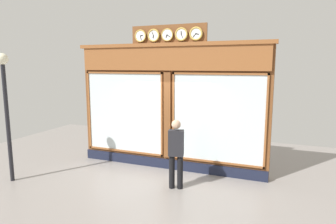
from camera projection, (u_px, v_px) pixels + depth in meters
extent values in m
plane|color=gray|center=(117.00, 213.00, 5.95)|extent=(14.00, 14.00, 0.00)
cube|color=brown|center=(170.00, 109.00, 8.39)|extent=(5.53, 0.30, 3.46)
cube|color=#191E33|center=(168.00, 164.00, 8.48)|extent=(5.53, 0.08, 0.28)
cube|color=brown|center=(167.00, 59.00, 7.99)|extent=(5.42, 0.08, 0.64)
cube|color=brown|center=(168.00, 45.00, 7.95)|extent=(5.64, 0.20, 0.10)
cube|color=silver|center=(217.00, 119.00, 7.75)|extent=(2.41, 0.02, 2.31)
cube|color=brown|center=(218.00, 74.00, 7.55)|extent=(2.51, 0.04, 0.05)
cube|color=brown|center=(216.00, 162.00, 7.92)|extent=(2.51, 0.04, 0.05)
cube|color=brown|center=(266.00, 122.00, 7.29)|extent=(0.05, 0.04, 2.41)
cube|color=brown|center=(173.00, 116.00, 8.18)|extent=(0.05, 0.04, 2.41)
cube|color=silver|center=(124.00, 113.00, 8.77)|extent=(2.41, 0.02, 2.31)
cube|color=brown|center=(123.00, 73.00, 8.57)|extent=(2.51, 0.04, 0.05)
cube|color=brown|center=(125.00, 151.00, 8.94)|extent=(2.51, 0.04, 0.05)
cube|color=brown|center=(89.00, 110.00, 9.20)|extent=(0.05, 0.04, 2.41)
cube|color=brown|center=(162.00, 115.00, 8.31)|extent=(0.05, 0.04, 2.41)
cube|color=brown|center=(168.00, 116.00, 8.25)|extent=(0.20, 0.10, 2.41)
cube|color=brown|center=(168.00, 35.00, 7.95)|extent=(2.15, 0.06, 0.55)
cylinder|color=white|center=(196.00, 34.00, 7.58)|extent=(0.28, 0.02, 0.28)
torus|color=gold|center=(196.00, 34.00, 7.58)|extent=(0.36, 0.05, 0.36)
cube|color=black|center=(197.00, 34.00, 7.56)|extent=(0.08, 0.01, 0.04)
cube|color=black|center=(194.00, 35.00, 7.59)|extent=(0.09, 0.01, 0.10)
sphere|color=black|center=(196.00, 34.00, 7.57)|extent=(0.02, 0.02, 0.02)
cylinder|color=white|center=(181.00, 34.00, 7.73)|extent=(0.28, 0.02, 0.28)
torus|color=gold|center=(181.00, 34.00, 7.73)|extent=(0.35, 0.05, 0.35)
cube|color=black|center=(181.00, 33.00, 7.71)|extent=(0.02, 0.01, 0.08)
cube|color=black|center=(182.00, 36.00, 7.72)|extent=(0.06, 0.01, 0.11)
sphere|color=black|center=(181.00, 34.00, 7.71)|extent=(0.02, 0.02, 0.02)
cylinder|color=white|center=(167.00, 35.00, 7.88)|extent=(0.28, 0.02, 0.28)
torus|color=gold|center=(167.00, 35.00, 7.87)|extent=(0.34, 0.03, 0.34)
cube|color=black|center=(166.00, 36.00, 7.87)|extent=(0.05, 0.01, 0.08)
cube|color=black|center=(169.00, 36.00, 7.85)|extent=(0.11, 0.01, 0.08)
sphere|color=black|center=(167.00, 35.00, 7.86)|extent=(0.02, 0.02, 0.02)
cylinder|color=white|center=(154.00, 35.00, 8.02)|extent=(0.28, 0.02, 0.28)
torus|color=gold|center=(154.00, 35.00, 8.02)|extent=(0.35, 0.05, 0.35)
cube|color=black|center=(153.00, 37.00, 8.02)|extent=(0.03, 0.01, 0.08)
cube|color=black|center=(153.00, 33.00, 8.01)|extent=(0.06, 0.01, 0.12)
sphere|color=black|center=(153.00, 35.00, 8.00)|extent=(0.02, 0.02, 0.02)
cylinder|color=white|center=(140.00, 36.00, 8.17)|extent=(0.28, 0.02, 0.28)
torus|color=gold|center=(140.00, 36.00, 8.16)|extent=(0.35, 0.04, 0.35)
cube|color=black|center=(141.00, 35.00, 8.14)|extent=(0.08, 0.01, 0.04)
cube|color=black|center=(141.00, 38.00, 8.16)|extent=(0.05, 0.01, 0.12)
sphere|color=black|center=(140.00, 36.00, 8.15)|extent=(0.02, 0.02, 0.02)
cylinder|color=black|center=(172.00, 172.00, 7.09)|extent=(0.14, 0.14, 0.82)
cylinder|color=black|center=(180.00, 172.00, 7.07)|extent=(0.14, 0.14, 0.82)
cube|color=#232328|center=(176.00, 143.00, 6.97)|extent=(0.40, 0.30, 0.62)
sphere|color=tan|center=(176.00, 124.00, 6.90)|extent=(0.22, 0.22, 0.22)
cylinder|color=black|center=(8.00, 124.00, 7.38)|extent=(0.10, 0.10, 2.97)
sphere|color=#F4EFCC|center=(2.00, 59.00, 7.13)|extent=(0.28, 0.28, 0.28)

